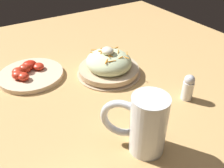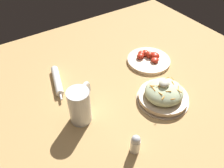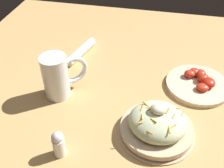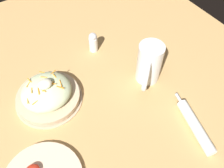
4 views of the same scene
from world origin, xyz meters
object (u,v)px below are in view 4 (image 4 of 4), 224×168
Objects in this scene: salad_plate at (47,94)px; beer_mug at (149,65)px; salt_shaker at (93,42)px; napkin_roll at (195,126)px.

beer_mug is (-0.32, 0.10, 0.03)m from salad_plate.
salad_plate is 0.27m from salt_shaker.
salt_shaker is at bearing -69.31° from beer_mug.
napkin_roll is (-0.32, 0.33, -0.02)m from salad_plate.
beer_mug is at bearing 110.69° from salt_shaker.
napkin_roll is at bearing 134.21° from salad_plate.
napkin_roll is 2.60× the size of salt_shaker.
salad_plate is at bearing -17.20° from beer_mug.
salad_plate is at bearing -45.79° from napkin_roll.
beer_mug reaches higher than salad_plate.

